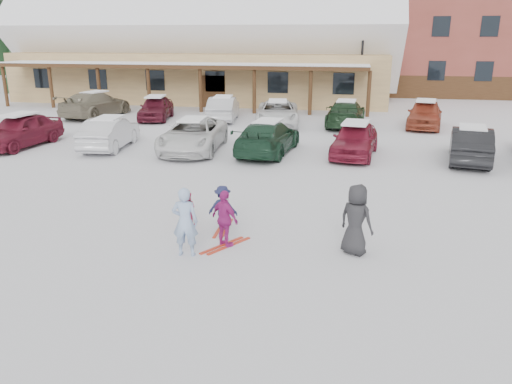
% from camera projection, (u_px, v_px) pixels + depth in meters
% --- Properties ---
extents(ground, '(160.00, 160.00, 0.00)m').
position_uv_depth(ground, '(237.00, 242.00, 12.35)').
color(ground, silver).
rests_on(ground, ground).
extents(day_lodge, '(29.12, 12.50, 10.38)m').
position_uv_depth(day_lodge, '(204.00, 47.00, 38.96)').
color(day_lodge, tan).
rests_on(day_lodge, ground).
extents(lamp_post, '(0.50, 0.25, 5.70)m').
position_uv_depth(lamp_post, '(362.00, 60.00, 33.50)').
color(lamp_post, black).
rests_on(lamp_post, ground).
extents(conifer_0, '(4.40, 4.40, 10.20)m').
position_uv_depth(conifer_0, '(22.00, 25.00, 43.39)').
color(conifer_0, black).
rests_on(conifer_0, ground).
extents(conifer_2, '(5.28, 5.28, 12.24)m').
position_uv_depth(conifer_2, '(56.00, 16.00, 55.00)').
color(conifer_2, black).
rests_on(conifer_2, ground).
extents(conifer_3, '(3.96, 3.96, 9.18)m').
position_uv_depth(conifer_3, '(390.00, 32.00, 50.94)').
color(conifer_3, black).
rests_on(conifer_3, ground).
extents(adult_skier, '(0.63, 0.45, 1.64)m').
position_uv_depth(adult_skier, '(185.00, 222.00, 11.37)').
color(adult_skier, '#95B0D8').
rests_on(adult_skier, ground).
extents(toddler_red, '(0.46, 0.36, 0.91)m').
position_uv_depth(toddler_red, '(188.00, 208.00, 13.34)').
color(toddler_red, '#C0274E').
rests_on(toddler_red, ground).
extents(child_navy, '(0.78, 0.47, 1.18)m').
position_uv_depth(child_navy, '(223.00, 208.00, 13.01)').
color(child_navy, '#1A1F42').
rests_on(child_navy, ground).
extents(skis_child_navy, '(0.25, 1.41, 0.03)m').
position_uv_depth(skis_child_navy, '(223.00, 228.00, 13.18)').
color(skis_child_navy, red).
rests_on(skis_child_navy, ground).
extents(child_magenta, '(0.88, 0.73, 1.41)m').
position_uv_depth(child_magenta, '(225.00, 219.00, 11.88)').
color(child_magenta, '#A72279').
rests_on(child_magenta, ground).
extents(skis_child_magenta, '(0.92, 1.29, 0.03)m').
position_uv_depth(skis_child_magenta, '(226.00, 246.00, 12.09)').
color(skis_child_magenta, red).
rests_on(skis_child_magenta, ground).
extents(bystander_dark, '(0.98, 0.88, 1.68)m').
position_uv_depth(bystander_dark, '(356.00, 220.00, 11.45)').
color(bystander_dark, '#272729').
rests_on(bystander_dark, ground).
extents(parked_car_0, '(2.18, 4.53, 1.49)m').
position_uv_depth(parked_car_0, '(20.00, 131.00, 22.62)').
color(parked_car_0, maroon).
rests_on(parked_car_0, ground).
extents(parked_car_1, '(1.91, 4.34, 1.39)m').
position_uv_depth(parked_car_1, '(109.00, 133.00, 22.30)').
color(parked_car_1, silver).
rests_on(parked_car_1, ground).
extents(parked_car_2, '(2.71, 5.25, 1.42)m').
position_uv_depth(parked_car_2, '(193.00, 135.00, 21.79)').
color(parked_car_2, white).
rests_on(parked_car_2, ground).
extents(parked_car_3, '(2.48, 5.04, 1.41)m').
position_uv_depth(parked_car_3, '(268.00, 137.00, 21.34)').
color(parked_car_3, '#1A3B28').
rests_on(parked_car_3, ground).
extents(parked_car_4, '(2.21, 4.36, 1.42)m').
position_uv_depth(parked_car_4, '(355.00, 139.00, 20.89)').
color(parked_car_4, maroon).
rests_on(parked_car_4, ground).
extents(parked_car_5, '(2.20, 4.48, 1.41)m').
position_uv_depth(parked_car_5, '(471.00, 145.00, 19.91)').
color(parked_car_5, black).
rests_on(parked_car_5, ground).
extents(parked_car_7, '(2.98, 5.58, 1.54)m').
position_uv_depth(parked_car_7, '(96.00, 104.00, 30.94)').
color(parked_car_7, gray).
rests_on(parked_car_7, ground).
extents(parked_car_8, '(2.33, 4.33, 1.40)m').
position_uv_depth(parked_car_8, '(156.00, 108.00, 29.90)').
color(parked_car_8, maroon).
rests_on(parked_car_8, ground).
extents(parked_car_9, '(2.03, 4.47, 1.42)m').
position_uv_depth(parked_car_9, '(223.00, 109.00, 29.57)').
color(parked_car_9, silver).
rests_on(parked_car_9, ground).
extents(parked_car_10, '(2.96, 5.27, 1.39)m').
position_uv_depth(parked_car_10, '(278.00, 113.00, 27.98)').
color(parked_car_10, white).
rests_on(parked_car_10, ground).
extents(parked_car_11, '(2.25, 4.99, 1.42)m').
position_uv_depth(parked_car_11, '(346.00, 114.00, 27.71)').
color(parked_car_11, '#1C371F').
rests_on(parked_car_11, ground).
extents(parked_car_12, '(2.45, 4.59, 1.49)m').
position_uv_depth(parked_car_12, '(425.00, 114.00, 27.35)').
color(parked_car_12, '#A9462D').
rests_on(parked_car_12, ground).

